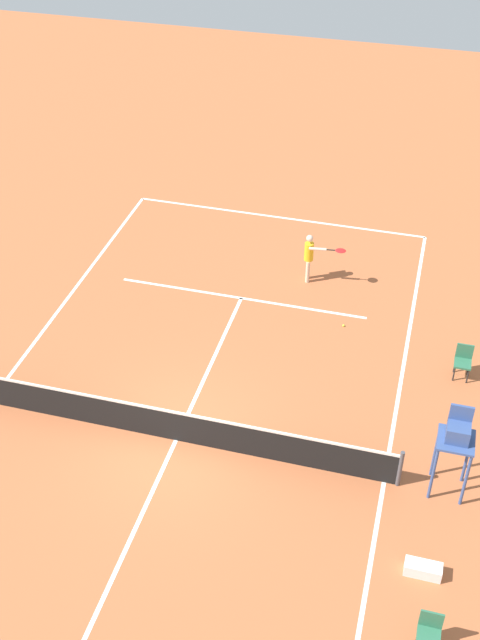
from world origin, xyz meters
name	(u,v)px	position (x,y,z in m)	size (l,w,h in m)	color
ground_plane	(176,440)	(0.00, 0.00, 0.00)	(60.00, 60.00, 0.00)	#B76038
court_lines	(176,440)	(0.00, 0.00, 0.00)	(10.18, 22.15, 0.01)	white
tennis_net	(175,425)	(0.00, 0.00, 0.50)	(10.78, 0.10, 1.07)	#4C4C51
player_serving	(311,254)	(-1.78, -7.53, 0.95)	(1.28, 0.46, 1.61)	beige
tennis_ball	(344,326)	(-3.19, -5.50, 0.03)	(0.07, 0.07, 0.07)	#CCE033
umpire_chair	(456,439)	(-6.40, -0.18, 1.61)	(0.80, 0.80, 2.41)	#38518C
courtside_chair_near	(429,632)	(-6.30, 3.88, 0.53)	(0.44, 0.46, 0.95)	#262626
courtside_chair_mid	(463,360)	(-6.53, -4.22, 0.53)	(0.44, 0.46, 0.95)	#262626
equipment_bag	(423,569)	(-6.10, 2.25, 0.15)	(0.76, 0.32, 0.30)	white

